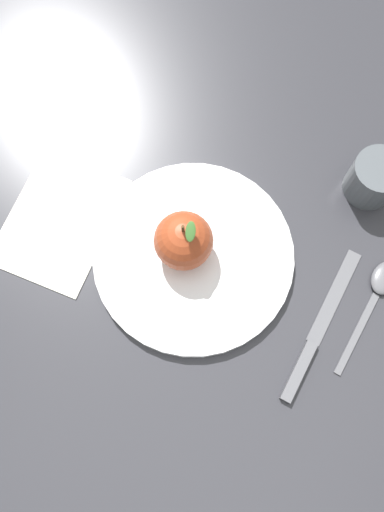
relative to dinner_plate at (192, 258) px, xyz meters
The scene contains 7 objects.
ground_plane 0.03m from the dinner_plate, ahead, with size 2.40×2.40×0.00m, color #2D2D33.
dinner_plate is the anchor object (origin of this frame).
apple 0.05m from the dinner_plate, 159.10° to the left, with size 0.07×0.07×0.09m.
cup 0.26m from the dinner_plate, 51.77° to the left, with size 0.07×0.07×0.06m.
knife 0.19m from the dinner_plate, ahead, with size 0.02×0.22×0.01m.
spoon 0.25m from the dinner_plate, 18.82° to the left, with size 0.04×0.17×0.01m.
linen_napkin 0.19m from the dinner_plate, 168.91° to the right, with size 0.13×0.18×0.00m, color silver.
Camera 1 is at (0.07, -0.18, 0.69)m, focal length 38.13 mm.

